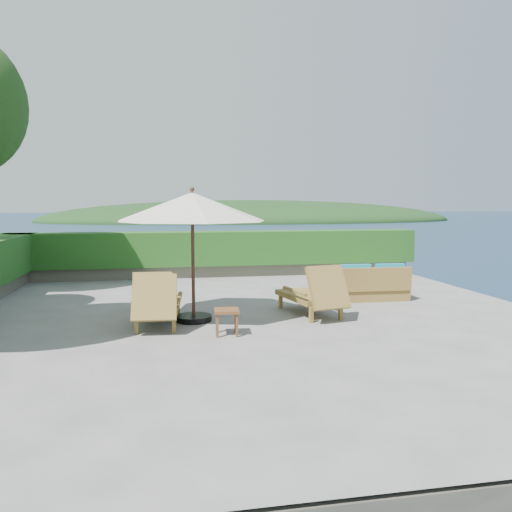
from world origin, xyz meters
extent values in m
plane|color=gray|center=(0.00, 0.00, 0.00)|extent=(12.00, 12.00, 0.00)
cube|color=#5E574B|center=(0.00, 0.00, -1.55)|extent=(12.00, 12.00, 3.00)
plane|color=#142440|center=(0.00, 0.00, -3.00)|extent=(600.00, 600.00, 0.00)
ellipsoid|color=#133318|center=(25.00, 140.00, -3.00)|extent=(126.00, 57.60, 12.60)
cube|color=#6E6758|center=(0.00, 5.60, 0.18)|extent=(12.00, 0.60, 0.36)
cube|color=#1E4814|center=(0.00, 5.60, 0.85)|extent=(12.40, 0.90, 1.00)
cylinder|color=black|center=(-1.06, -0.12, 0.05)|extent=(0.75, 0.75, 0.11)
cylinder|color=#3A2015|center=(-1.06, -0.12, 1.20)|extent=(0.07, 0.07, 2.39)
cone|color=beige|center=(-1.06, -0.12, 2.13)|extent=(3.09, 3.09, 0.53)
sphere|color=#3A2015|center=(-1.06, -0.12, 2.44)|extent=(0.10, 0.10, 0.09)
cube|color=olive|center=(-2.06, -0.89, 0.14)|extent=(0.07, 0.07, 0.29)
cube|color=olive|center=(-1.44, -0.93, 0.14)|extent=(0.07, 0.07, 0.29)
cube|color=olive|center=(-1.95, 0.45, 0.14)|extent=(0.07, 0.07, 0.29)
cube|color=olive|center=(-1.33, 0.40, 0.14)|extent=(0.07, 0.07, 0.29)
cube|color=olive|center=(-1.69, -0.13, 0.33)|extent=(0.85, 1.50, 0.10)
cube|color=olive|center=(-1.75, -0.97, 0.65)|extent=(0.77, 0.53, 0.78)
cube|color=olive|center=(-2.08, -0.32, 0.50)|extent=(0.14, 0.95, 0.06)
cube|color=olive|center=(-1.32, -0.38, 0.50)|extent=(0.14, 0.95, 0.06)
cube|color=olive|center=(1.06, -0.66, 0.15)|extent=(0.08, 0.08, 0.29)
cube|color=olive|center=(1.67, -0.54, 0.15)|extent=(0.08, 0.08, 0.29)
cube|color=olive|center=(0.79, 0.65, 0.15)|extent=(0.08, 0.08, 0.29)
cube|color=olive|center=(1.41, 0.78, 0.15)|extent=(0.08, 0.08, 0.29)
cube|color=olive|center=(1.21, 0.17, 0.34)|extent=(1.01, 1.57, 0.10)
cube|color=olive|center=(1.38, -0.66, 0.65)|extent=(0.82, 0.61, 0.78)
cube|color=olive|center=(0.88, -0.13, 0.50)|extent=(0.25, 0.94, 0.06)
cube|color=olive|center=(1.63, 0.02, 0.50)|extent=(0.25, 0.94, 0.06)
cube|color=brown|center=(-0.75, -1.37, 0.20)|extent=(0.04, 0.04, 0.39)
cube|color=brown|center=(-0.43, -1.40, 0.20)|extent=(0.04, 0.04, 0.39)
cube|color=brown|center=(-0.72, -1.05, 0.20)|extent=(0.04, 0.04, 0.39)
cube|color=brown|center=(-0.40, -1.08, 0.20)|extent=(0.04, 0.04, 0.39)
cube|color=brown|center=(-0.57, -1.22, 0.41)|extent=(0.44, 0.44, 0.04)
cube|color=olive|center=(3.00, 1.32, 0.19)|extent=(1.72, 0.90, 0.38)
cube|color=olive|center=(2.99, 0.92, 0.52)|extent=(1.70, 0.19, 0.52)
cube|color=olive|center=(2.20, 1.35, 0.47)|extent=(0.14, 0.85, 0.42)
cube|color=olive|center=(3.81, 1.29, 0.47)|extent=(0.14, 0.85, 0.42)
cube|color=teal|center=(2.61, 1.38, 0.46)|extent=(0.76, 0.70, 0.17)
cube|color=teal|center=(3.40, 1.35, 0.46)|extent=(0.76, 0.70, 0.17)
cube|color=teal|center=(2.60, 1.03, 0.68)|extent=(0.66, 0.15, 0.34)
cube|color=teal|center=(3.39, 1.00, 0.68)|extent=(0.66, 0.15, 0.34)
camera|label=1|loc=(-1.59, -9.31, 2.18)|focal=35.00mm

